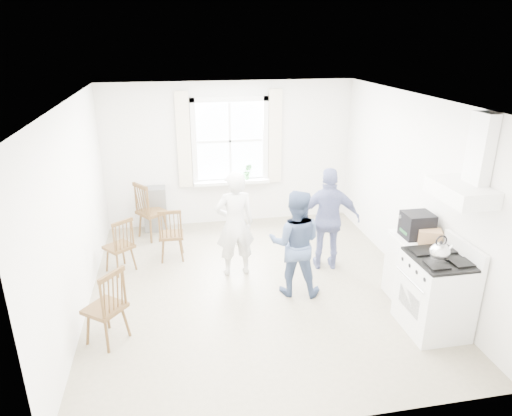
{
  "coord_description": "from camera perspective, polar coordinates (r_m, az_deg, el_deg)",
  "views": [
    {
      "loc": [
        -1.03,
        -5.54,
        3.33
      ],
      "look_at": [
        0.05,
        0.2,
        1.11
      ],
      "focal_mm": 32.0,
      "sensor_mm": 36.0,
      "label": 1
    }
  ],
  "objects": [
    {
      "name": "gas_stove",
      "position": [
        5.86,
        21.51,
        -9.87
      ],
      "size": [
        0.68,
        0.76,
        1.12
      ],
      "color": "white",
      "rests_on": "ground"
    },
    {
      "name": "person_right",
      "position": [
        6.82,
        9.08,
        -1.41
      ],
      "size": [
        1.08,
        1.08,
        1.56
      ],
      "primitive_type": "imported",
      "rotation": [
        0.0,
        0.0,
        2.94
      ],
      "color": "navy",
      "rests_on": "ground"
    },
    {
      "name": "low_cabinet",
      "position": [
        6.43,
        18.8,
        -7.04
      ],
      "size": [
        0.5,
        0.55,
        0.9
      ],
      "primitive_type": "cube",
      "color": "white",
      "rests_on": "ground"
    },
    {
      "name": "room_shell",
      "position": [
        5.99,
        -0.1,
        1.0
      ],
      "size": [
        4.62,
        5.12,
        2.64
      ],
      "color": "gray",
      "rests_on": "ground"
    },
    {
      "name": "range_hood",
      "position": [
        5.41,
        24.92,
        3.5
      ],
      "size": [
        0.45,
        0.76,
        0.94
      ],
      "color": "white",
      "rests_on": "room_shell"
    },
    {
      "name": "shelf_unit",
      "position": [
        8.41,
        -12.48,
        -0.1
      ],
      "size": [
        0.4,
        0.3,
        0.8
      ],
      "primitive_type": "cube",
      "color": "slate",
      "rests_on": "ground"
    },
    {
      "name": "windsor_chair_c",
      "position": [
        5.43,
        -17.77,
        -10.84
      ],
      "size": [
        0.55,
        0.55,
        0.94
      ],
      "color": "#472F16",
      "rests_on": "ground"
    },
    {
      "name": "windsor_chair_d",
      "position": [
        7.97,
        -13.63,
        0.33
      ],
      "size": [
        0.59,
        0.59,
        1.02
      ],
      "color": "#472F16",
      "rests_on": "ground"
    },
    {
      "name": "windsor_chair_a",
      "position": [
        6.95,
        -16.44,
        -3.9
      ],
      "size": [
        0.5,
        0.5,
        0.86
      ],
      "color": "#472F16",
      "rests_on": "ground"
    },
    {
      "name": "window_assembly",
      "position": [
        8.27,
        -3.24,
        7.72
      ],
      "size": [
        1.88,
        0.24,
        1.7
      ],
      "color": "white",
      "rests_on": "room_shell"
    },
    {
      "name": "stereo_stack",
      "position": [
        6.17,
        19.49,
        -2.03
      ],
      "size": [
        0.37,
        0.33,
        0.32
      ],
      "color": "black",
      "rests_on": "low_cabinet"
    },
    {
      "name": "cardboard_box",
      "position": [
        6.08,
        20.87,
        -3.33
      ],
      "size": [
        0.33,
        0.29,
        0.18
      ],
      "primitive_type": "cube",
      "rotation": [
        0.0,
        0.0,
        -0.41
      ],
      "color": "#A87D51",
      "rests_on": "low_cabinet"
    },
    {
      "name": "windsor_chair_b",
      "position": [
        7.13,
        -10.62,
        -2.66
      ],
      "size": [
        0.38,
        0.37,
        0.88
      ],
      "color": "#472F16",
      "rests_on": "ground"
    },
    {
      "name": "person_left",
      "position": [
        6.56,
        -2.65,
        -2.03
      ],
      "size": [
        0.63,
        0.63,
        1.57
      ],
      "primitive_type": "imported",
      "rotation": [
        0.0,
        0.0,
        3.24
      ],
      "color": "silver",
      "rests_on": "ground"
    },
    {
      "name": "potted_plant",
      "position": [
        8.35,
        -1.04,
        4.58
      ],
      "size": [
        0.21,
        0.21,
        0.3
      ],
      "primitive_type": "imported",
      "rotation": [
        0.0,
        0.0,
        -0.37
      ],
      "color": "#377C3B",
      "rests_on": "window_assembly"
    },
    {
      "name": "kettle",
      "position": [
        5.52,
        21.97,
        -5.18
      ],
      "size": [
        0.22,
        0.22,
        0.32
      ],
      "color": "silver",
      "rests_on": "gas_stove"
    },
    {
      "name": "person_mid",
      "position": [
        6.11,
        4.92,
        -4.39
      ],
      "size": [
        0.9,
        0.9,
        1.48
      ],
      "primitive_type": "imported",
      "rotation": [
        0.0,
        0.0,
        2.84
      ],
      "color": "#3F5176",
      "rests_on": "ground"
    }
  ]
}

